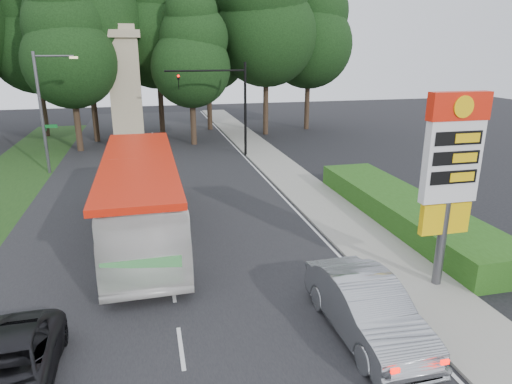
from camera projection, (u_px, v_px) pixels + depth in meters
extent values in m
plane|color=black|center=(183.00, 360.00, 12.48)|extent=(120.00, 120.00, 0.00)
cube|color=black|center=(163.00, 213.00, 23.60)|extent=(14.00, 80.00, 0.02)
cube|color=gray|center=(317.00, 200.00, 25.49)|extent=(3.00, 80.00, 0.12)
cube|color=#224B14|center=(405.00, 210.00, 22.28)|extent=(3.00, 14.00, 1.20)
cylinder|color=#59595E|center=(441.00, 245.00, 15.90)|extent=(0.32, 0.32, 3.20)
cube|color=#E9B70C|center=(444.00, 218.00, 15.61)|extent=(1.80, 0.25, 1.10)
cube|color=silver|center=(452.00, 161.00, 15.01)|extent=(2.00, 0.35, 2.80)
cube|color=red|center=(459.00, 106.00, 14.47)|extent=(2.10, 0.40, 0.90)
cylinder|color=#E9B70C|center=(464.00, 107.00, 14.26)|extent=(0.70, 0.05, 0.70)
cube|color=black|center=(459.00, 138.00, 14.59)|extent=(1.70, 0.04, 0.45)
cube|color=black|center=(456.00, 158.00, 14.78)|extent=(1.70, 0.04, 0.45)
cube|color=black|center=(454.00, 177.00, 14.98)|extent=(1.70, 0.04, 0.45)
cylinder|color=black|center=(245.00, 110.00, 35.22)|extent=(0.20, 0.20, 7.20)
cylinder|color=black|center=(205.00, 71.00, 33.65)|extent=(6.00, 0.14, 0.14)
imported|color=black|center=(178.00, 74.00, 33.28)|extent=(0.18, 0.22, 1.10)
sphere|color=#FF0C05|center=(178.00, 76.00, 33.17)|extent=(0.18, 0.18, 0.18)
cylinder|color=#59595E|center=(42.00, 114.00, 30.07)|extent=(0.20, 0.20, 8.00)
cylinder|color=#59595E|center=(54.00, 56.00, 29.23)|extent=(2.40, 0.12, 0.12)
cube|color=#FFE599|center=(74.00, 57.00, 29.53)|extent=(0.50, 0.22, 0.14)
cube|color=#0C591E|center=(51.00, 126.00, 30.41)|extent=(0.85, 0.04, 0.22)
cube|color=#0C591E|center=(45.00, 130.00, 30.82)|extent=(0.04, 0.85, 0.22)
cube|color=tan|center=(126.00, 94.00, 38.50)|extent=(2.50, 2.50, 9.00)
cube|color=tan|center=(121.00, 34.00, 37.06)|extent=(3.00, 3.00, 0.60)
cube|color=tan|center=(121.00, 27.00, 36.91)|extent=(2.20, 2.20, 0.50)
cylinder|color=#2D2116|center=(44.00, 108.00, 43.75)|extent=(0.50, 0.50, 5.40)
sphere|color=black|center=(35.00, 48.00, 42.08)|extent=(8.40, 8.40, 8.40)
sphere|color=black|center=(31.00, 13.00, 41.18)|extent=(7.20, 7.20, 7.20)
cylinder|color=#2D2116|center=(94.00, 106.00, 40.99)|extent=(0.50, 0.50, 6.48)
sphere|color=black|center=(86.00, 27.00, 39.00)|extent=(10.08, 10.08, 10.08)
cylinder|color=#2D2116|center=(161.00, 105.00, 44.27)|extent=(0.50, 0.50, 5.94)
sphere|color=black|center=(157.00, 38.00, 42.44)|extent=(9.24, 9.24, 9.24)
sphere|color=black|center=(155.00, 0.00, 41.45)|extent=(7.92, 7.92, 7.92)
cylinder|color=#2D2116|center=(209.00, 105.00, 47.35)|extent=(0.50, 0.50, 5.22)
sphere|color=black|center=(208.00, 51.00, 45.74)|extent=(8.12, 8.12, 8.12)
sphere|color=black|center=(207.00, 20.00, 44.87)|extent=(6.96, 6.96, 6.96)
cylinder|color=#2D2116|center=(266.00, 103.00, 44.62)|extent=(0.50, 0.50, 6.12)
sphere|color=black|center=(266.00, 35.00, 42.73)|extent=(9.52, 9.52, 9.52)
cylinder|color=#2D2116|center=(307.00, 102.00, 47.67)|extent=(0.50, 0.50, 5.58)
sphere|color=black|center=(309.00, 45.00, 45.95)|extent=(8.68, 8.68, 8.68)
sphere|color=black|center=(310.00, 12.00, 45.02)|extent=(7.44, 7.44, 7.44)
cylinder|color=#2D2116|center=(78.00, 123.00, 37.33)|extent=(0.50, 0.50, 4.68)
sphere|color=black|center=(70.00, 62.00, 35.89)|extent=(7.28, 7.28, 7.28)
sphere|color=black|center=(66.00, 27.00, 35.11)|extent=(6.24, 6.24, 6.24)
cylinder|color=#2D2116|center=(193.00, 120.00, 39.97)|extent=(0.50, 0.50, 4.32)
sphere|color=black|center=(191.00, 68.00, 38.64)|extent=(6.72, 6.72, 6.72)
sphere|color=black|center=(190.00, 38.00, 37.92)|extent=(5.76, 5.76, 5.76)
sphere|color=black|center=(189.00, 12.00, 37.31)|extent=(4.32, 4.32, 4.32)
imported|color=white|center=(141.00, 198.00, 20.25)|extent=(3.25, 12.87, 3.57)
imported|color=#9B9EA2|center=(367.00, 308.00, 13.32)|extent=(1.99, 5.42, 1.77)
imported|color=black|center=(9.00, 369.00, 11.17)|extent=(2.21, 4.69, 1.30)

